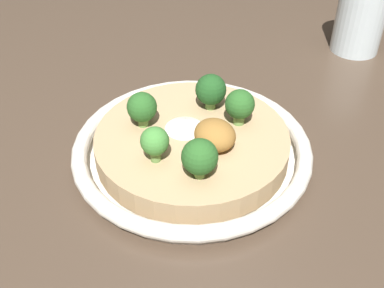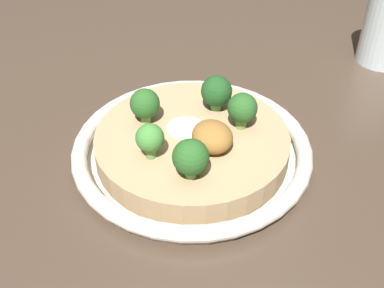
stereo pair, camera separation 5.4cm
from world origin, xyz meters
TOP-DOWN VIEW (x-y plane):
  - ground_plane at (0.00, 0.00)m, footprint 6.00×6.00m
  - risotto_bowl at (0.00, 0.00)m, footprint 0.27×0.27m
  - cheese_sprinkle at (0.01, 0.00)m, footprint 0.04×0.04m
  - crispy_onion_garnish at (-0.03, -0.01)m, footprint 0.05×0.04m
  - broccoli_back_left at (-0.06, 0.03)m, footprint 0.04×0.04m
  - broccoli_back_right at (0.05, 0.03)m, footprint 0.03×0.03m
  - broccoli_back at (-0.01, 0.06)m, footprint 0.03×0.03m
  - broccoli_front at (0.03, -0.05)m, footprint 0.04×0.04m
  - broccoli_front_left at (-0.01, -0.05)m, footprint 0.03×0.03m

SIDE VIEW (x-z plane):
  - ground_plane at x=0.00m, z-range 0.00..0.00m
  - risotto_bowl at x=0.00m, z-range 0.00..0.03m
  - cheese_sprinkle at x=0.01m, z-range 0.03..0.05m
  - crispy_onion_garnish at x=-0.03m, z-range 0.03..0.07m
  - broccoli_back_right at x=0.05m, z-range 0.04..0.08m
  - broccoli_back at x=-0.01m, z-range 0.04..0.08m
  - broccoli_front at x=0.03m, z-range 0.04..0.08m
  - broccoli_back_left at x=-0.06m, z-range 0.04..0.08m
  - broccoli_front_left at x=-0.01m, z-range 0.04..0.08m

